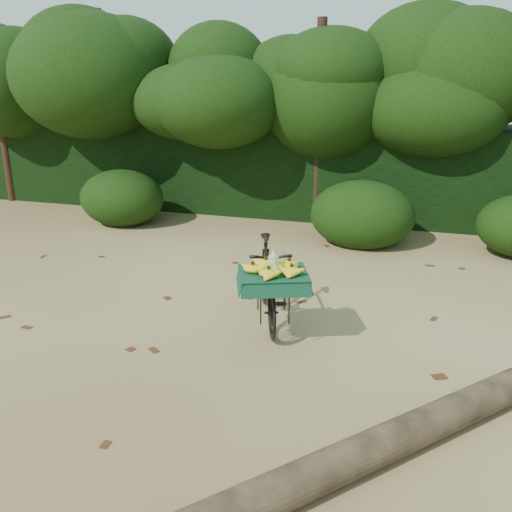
% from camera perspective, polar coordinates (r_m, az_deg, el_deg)
% --- Properties ---
extents(ground, '(80.00, 80.00, 0.00)m').
position_cam_1_polar(ground, '(5.82, -9.13, -9.43)').
color(ground, tan).
rests_on(ground, ground).
extents(vendor_bicycle, '(1.14, 1.78, 0.97)m').
position_cam_1_polar(vendor_bicycle, '(6.14, 1.25, -2.61)').
color(vendor_bicycle, black).
rests_on(vendor_bicycle, ground).
extents(fallen_log, '(2.79, 3.06, 0.28)m').
position_cam_1_polar(fallen_log, '(4.24, 12.26, -19.20)').
color(fallen_log, brown).
rests_on(fallen_log, ground).
extents(hedge_backdrop, '(26.00, 1.80, 1.80)m').
position_cam_1_polar(hedge_backdrop, '(11.29, 4.68, 9.20)').
color(hedge_backdrop, black).
rests_on(hedge_backdrop, ground).
extents(tree_row, '(14.50, 2.00, 4.00)m').
position_cam_1_polar(tree_row, '(10.56, 0.31, 14.63)').
color(tree_row, black).
rests_on(tree_row, ground).
extents(bush_clumps, '(8.80, 1.70, 0.90)m').
position_cam_1_polar(bush_clumps, '(9.36, 4.98, 4.46)').
color(bush_clumps, black).
rests_on(bush_clumps, ground).
extents(leaf_litter, '(7.00, 7.30, 0.01)m').
position_cam_1_polar(leaf_litter, '(6.35, -6.59, -6.81)').
color(leaf_litter, '#4B2814').
rests_on(leaf_litter, ground).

